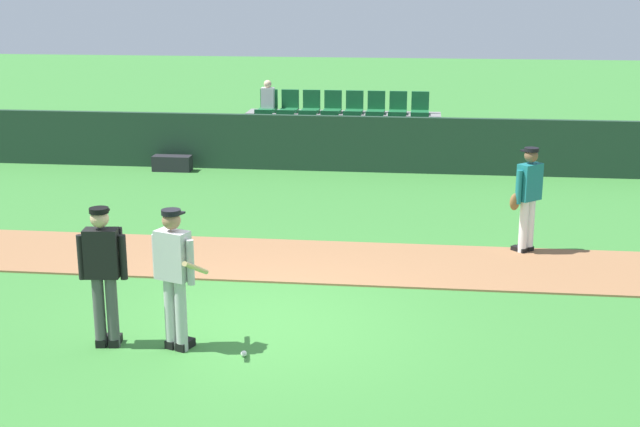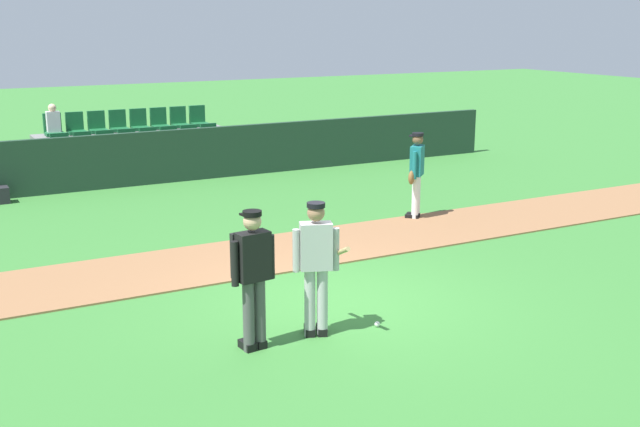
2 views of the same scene
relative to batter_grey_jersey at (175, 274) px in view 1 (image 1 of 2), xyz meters
name	(u,v)px [view 1 (image 1 of 2)]	position (x,y,z in m)	size (l,w,h in m)	color
ground_plane	(264,323)	(0.90, 0.94, -0.97)	(80.00, 80.00, 0.00)	#387A33
infield_dirt_path	(293,260)	(0.90, 3.53, -0.95)	(28.00, 2.14, 0.03)	#936642
dugout_fence	(336,144)	(0.90, 10.34, -0.32)	(20.00, 0.16, 1.30)	#1E3828
stadium_bleachers	(341,139)	(0.88, 11.79, -0.48)	(5.00, 2.10, 1.90)	slate
batter_grey_jersey	(175,274)	(0.00, 0.00, 0.00)	(0.60, 0.80, 1.76)	#B2B2B2
umpire_home_plate	(103,269)	(-0.88, 0.00, 0.03)	(0.59, 0.34, 1.76)	#4C4C4C
runner_teal_jersey	(528,196)	(4.61, 4.41, -0.01)	(0.57, 0.50, 1.76)	white
baseball	(244,354)	(0.84, -0.13, -0.93)	(0.07, 0.07, 0.07)	white
equipment_bag	(172,163)	(-2.93, 9.89, -0.79)	(0.90, 0.36, 0.36)	#232328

